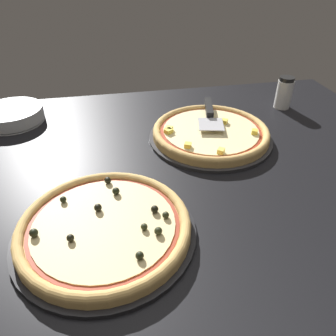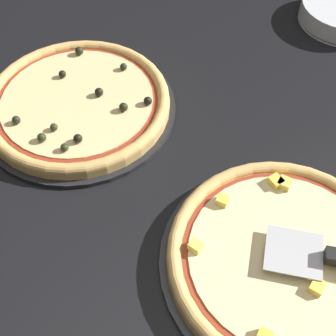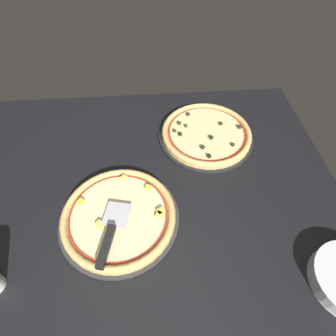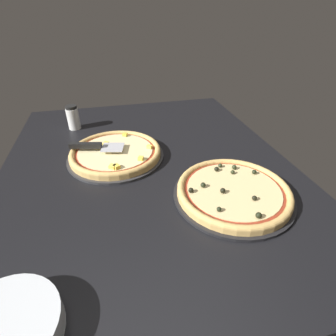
{
  "view_description": "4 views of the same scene",
  "coord_description": "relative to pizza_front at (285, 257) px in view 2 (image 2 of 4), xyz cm",
  "views": [
    {
      "loc": [
        23.18,
        75.61,
        52.22
      ],
      "look_at": [
        9.53,
        6.05,
        3.0
      ],
      "focal_mm": 35.0,
      "sensor_mm": 36.0,
      "label": 1
    },
    {
      "loc": [
        -40.72,
        6.61,
        68.1
      ],
      "look_at": [
        9.53,
        6.05,
        3.0
      ],
      "focal_mm": 50.0,
      "sensor_mm": 36.0,
      "label": 2
    },
    {
      "loc": [
        4.87,
        -53.92,
        77.51
      ],
      "look_at": [
        9.53,
        6.05,
        3.0
      ],
      "focal_mm": 28.0,
      "sensor_mm": 36.0,
      "label": 3
    },
    {
      "loc": [
        87.63,
        -12.47,
        55.13
      ],
      "look_at": [
        9.53,
        6.05,
        3.0
      ],
      "focal_mm": 28.0,
      "sensor_mm": 36.0,
      "label": 4
    }
  ],
  "objects": [
    {
      "name": "pizza_pan_back",
      "position": [
        34.58,
        35.76,
        -2.01
      ],
      "size": [
        39.27,
        39.27,
        1.0
      ],
      "primitive_type": "cylinder",
      "color": "black",
      "rests_on": "ground_plane"
    },
    {
      "name": "ground_plane",
      "position": [
        7.75,
        11.82,
        -4.31
      ],
      "size": [
        141.05,
        111.56,
        3.6
      ],
      "primitive_type": "cube",
      "color": "black"
    },
    {
      "name": "pizza_back",
      "position": [
        34.57,
        35.74,
        -0.06
      ],
      "size": [
        36.91,
        36.91,
        3.96
      ],
      "color": "#DBAD60",
      "rests_on": "pizza_pan_back"
    },
    {
      "name": "pizza_pan_front",
      "position": [
        -0.02,
        -0.01,
        -2.01
      ],
      "size": [
        39.06,
        39.06,
        1.0
      ],
      "primitive_type": "cylinder",
      "color": "#2D2D30",
      "rests_on": "ground_plane"
    },
    {
      "name": "pizza_front",
      "position": [
        0.0,
        0.0,
        0.0
      ],
      "size": [
        36.72,
        36.72,
        3.6
      ],
      "color": "#DBAD60",
      "rests_on": "pizza_pan_front"
    }
  ]
}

